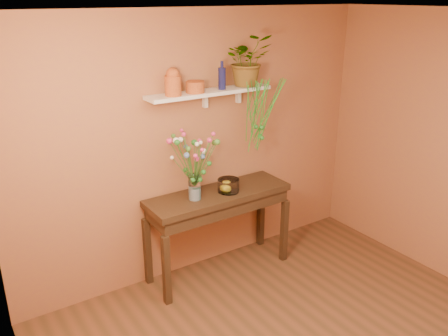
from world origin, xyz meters
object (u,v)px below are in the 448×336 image
Objects in this scene: spider_plant at (248,60)px; glass_vase at (195,189)px; glass_bowl at (228,186)px; blue_bottle at (222,78)px; terracotta_jug at (173,82)px; bouquet at (193,153)px; sideboard at (219,204)px.

spider_plant is 2.00× the size of glass_vase.
glass_vase is at bearing 176.16° from glass_bowl.
glass_bowl is (-0.02, -0.15, -1.07)m from blue_bottle.
spider_plant is at bearing 27.01° from glass_bowl.
blue_bottle is at bearing 0.93° from terracotta_jug.
blue_bottle reaches higher than bouquet.
blue_bottle reaches higher than glass_vase.
glass_bowl is (0.39, -0.02, -0.42)m from bouquet.
spider_plant reaches higher than blue_bottle.
bouquet is at bearing -167.77° from spider_plant.
sideboard is 5.55× the size of blue_bottle.
terracotta_jug reaches higher than sideboard.
terracotta_jug is 0.68m from bouquet.
glass_vase reaches higher than sideboard.
glass_bowl is at bearing -152.99° from spider_plant.
spider_plant reaches higher than bouquet.
bouquet is 0.57m from glass_bowl.
terracotta_jug is (-0.42, 0.10, 1.27)m from sideboard.
blue_bottle is 1.11m from glass_vase.
terracotta_jug is 1.05m from glass_vase.
bouquet is at bearing -137.32° from glass_vase.
blue_bottle is 1.08m from glass_bowl.
blue_bottle reaches higher than sideboard.
glass_vase is (-0.72, -0.15, -1.17)m from spider_plant.
blue_bottle is at bearing 18.30° from bouquet.
spider_plant is (0.32, 0.02, 0.14)m from blue_bottle.
spider_plant is at bearing 17.15° from sideboard.
terracotta_jug is at bearing -179.07° from blue_bottle.
terracotta_jug is 0.50× the size of spider_plant.
bouquet is at bearing -46.19° from terracotta_jug.
blue_bottle is (0.12, 0.11, 1.26)m from sideboard.
terracotta_jug is 0.54m from blue_bottle.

